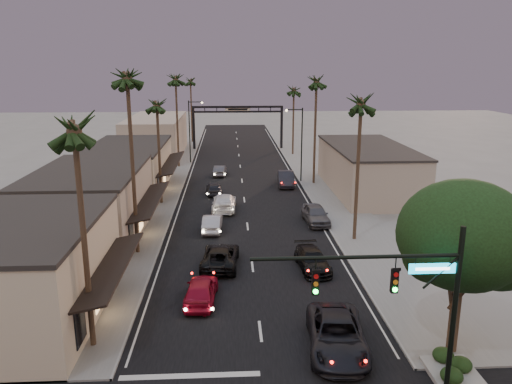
{
  "coord_description": "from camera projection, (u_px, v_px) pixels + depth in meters",
  "views": [
    {
      "loc": [
        -1.56,
        -14.12,
        13.95
      ],
      "look_at": [
        0.89,
        30.54,
        2.5
      ],
      "focal_mm": 35.0,
      "sensor_mm": 36.0,
      "label": 1
    }
  ],
  "objects": [
    {
      "name": "oncoming_white",
      "position": [
        224.0,
        202.0,
        49.11
      ],
      "size": [
        2.47,
        5.63,
        1.61
      ],
      "primitive_type": "imported",
      "rotation": [
        0.0,
        0.0,
        3.1
      ],
      "color": "silver",
      "rests_on": "ground"
    },
    {
      "name": "oncoming_silver",
      "position": [
        212.0,
        223.0,
        42.98
      ],
      "size": [
        1.7,
        4.4,
        1.43
      ],
      "primitive_type": "imported",
      "rotation": [
        0.0,
        0.0,
        3.1
      ],
      "color": "#AFAFB5",
      "rests_on": "ground"
    },
    {
      "name": "planter",
      "position": [
        452.0,
        377.0,
        22.98
      ],
      "size": [
        2.2,
        2.6,
        0.24
      ],
      "primitive_type": "cube",
      "color": "gray",
      "rests_on": "ground"
    },
    {
      "name": "palm_rc",
      "position": [
        294.0,
        88.0,
        76.97
      ],
      "size": [
        3.2,
        3.2,
        12.2
      ],
      "color": "#38281C",
      "rests_on": "ground"
    },
    {
      "name": "storefront_mid",
      "position": [
        91.0,
        205.0,
        40.98
      ],
      "size": [
        8.0,
        14.0,
        5.5
      ],
      "primitive_type": "cube",
      "color": "gray",
      "rests_on": "ground"
    },
    {
      "name": "ground",
      "position": [
        243.0,
        193.0,
        55.9
      ],
      "size": [
        200.0,
        200.0,
        0.0
      ],
      "primitive_type": "plane",
      "color": "slate",
      "rests_on": "ground"
    },
    {
      "name": "oncoming_red",
      "position": [
        201.0,
        290.0,
        30.04
      ],
      "size": [
        2.11,
        4.63,
        1.54
      ],
      "primitive_type": "imported",
      "rotation": [
        0.0,
        0.0,
        3.08
      ],
      "color": "maroon",
      "rests_on": "ground"
    },
    {
      "name": "curbside_black",
      "position": [
        312.0,
        260.0,
        34.89
      ],
      "size": [
        2.31,
        4.9,
        1.38
      ],
      "primitive_type": "imported",
      "rotation": [
        0.0,
        0.0,
        0.08
      ],
      "color": "black",
      "rests_on": "ground"
    },
    {
      "name": "streetlight_left",
      "position": [
        191.0,
        126.0,
        71.62
      ],
      "size": [
        2.13,
        0.3,
        9.0
      ],
      "color": "black",
      "rests_on": "ground"
    },
    {
      "name": "road",
      "position": [
        242.0,
        183.0,
        60.73
      ],
      "size": [
        14.0,
        120.0,
        0.02
      ],
      "primitive_type": "cube",
      "color": "black",
      "rests_on": "ground"
    },
    {
      "name": "traffic_signal",
      "position": [
        410.0,
        291.0,
        20.12
      ],
      "size": [
        8.51,
        0.22,
        7.8
      ],
      "color": "black",
      "rests_on": "ground"
    },
    {
      "name": "oncoming_dgrey",
      "position": [
        214.0,
        188.0,
        55.01
      ],
      "size": [
        1.9,
        4.11,
        1.36
      ],
      "primitive_type": "imported",
      "rotation": [
        0.0,
        0.0,
        3.21
      ],
      "color": "black",
      "rests_on": "ground"
    },
    {
      "name": "palm_ld",
      "position": [
        175.0,
        76.0,
        66.87
      ],
      "size": [
        3.2,
        3.2,
        14.2
      ],
      "color": "#38281C",
      "rests_on": "ground"
    },
    {
      "name": "palm_lc",
      "position": [
        157.0,
        101.0,
        48.97
      ],
      "size": [
        3.2,
        3.2,
        12.2
      ],
      "color": "#38281C",
      "rests_on": "ground"
    },
    {
      "name": "storefront_dist",
      "position": [
        156.0,
        136.0,
        78.64
      ],
      "size": [
        8.0,
        20.0,
        6.0
      ],
      "primitive_type": "cube",
      "color": "gray",
      "rests_on": "ground"
    },
    {
      "name": "sidewalk_left",
      "position": [
        170.0,
        171.0,
        66.99
      ],
      "size": [
        5.0,
        92.0,
        0.12
      ],
      "primitive_type": "cube",
      "color": "slate",
      "rests_on": "ground"
    },
    {
      "name": "palm_rb",
      "position": [
        317.0,
        78.0,
        57.14
      ],
      "size": [
        3.2,
        3.2,
        14.2
      ],
      "color": "#38281C",
      "rests_on": "ground"
    },
    {
      "name": "palm_ra",
      "position": [
        361.0,
        98.0,
        38.04
      ],
      "size": [
        3.2,
        3.2,
        13.2
      ],
      "color": "#38281C",
      "rests_on": "ground"
    },
    {
      "name": "streetlight_right",
      "position": [
        300.0,
        139.0,
        59.78
      ],
      "size": [
        2.13,
        0.3,
        9.0
      ],
      "color": "black",
      "rests_on": "ground"
    },
    {
      "name": "sidewalk_right",
      "position": [
        310.0,
        170.0,
        67.99
      ],
      "size": [
        5.0,
        92.0,
        0.12
      ],
      "primitive_type": "cube",
      "color": "slate",
      "rests_on": "ground"
    },
    {
      "name": "curbside_far",
      "position": [
        286.0,
        179.0,
        58.98
      ],
      "size": [
        2.11,
        5.3,
        1.72
      ],
      "primitive_type": "imported",
      "rotation": [
        0.0,
        0.0,
        -0.06
      ],
      "color": "black",
      "rests_on": "ground"
    },
    {
      "name": "building_right",
      "position": [
        368.0,
        170.0,
        56.02
      ],
      "size": [
        8.0,
        18.0,
        5.0
      ],
      "primitive_type": "cube",
      "color": "gray",
      "rests_on": "ground"
    },
    {
      "name": "curbside_grey",
      "position": [
        316.0,
        214.0,
        45.03
      ],
      "size": [
        2.25,
        5.02,
        1.67
      ],
      "primitive_type": "imported",
      "rotation": [
        0.0,
        0.0,
        0.06
      ],
      "color": "#49494E",
      "rests_on": "ground"
    },
    {
      "name": "palm_lb",
      "position": [
        127.0,
        73.0,
        34.71
      ],
      "size": [
        3.2,
        3.2,
        15.2
      ],
      "color": "#38281C",
      "rests_on": "ground"
    },
    {
      "name": "oncoming_pickup",
      "position": [
        220.0,
        256.0,
        35.42
      ],
      "size": [
        2.87,
        5.52,
        1.49
      ],
      "primitive_type": "imported",
      "rotation": [
        0.0,
        0.0,
        3.07
      ],
      "color": "black",
      "rests_on": "ground"
    },
    {
      "name": "palm_la",
      "position": [
        73.0,
        122.0,
        22.62
      ],
      "size": [
        3.2,
        3.2,
        13.2
      ],
      "color": "#38281C",
      "rests_on": "ground"
    },
    {
      "name": "storefront_near",
      "position": [
        23.0,
        274.0,
        27.44
      ],
      "size": [
        8.0,
        12.0,
        5.5
      ],
      "primitive_type": "cube",
      "color": "#C6B697",
      "rests_on": "ground"
    },
    {
      "name": "storefront_far",
      "position": [
        128.0,
        169.0,
        56.52
      ],
      "size": [
        8.0,
        16.0,
        5.0
      ],
      "primitive_type": "cube",
      "color": "#C6B697",
      "rests_on": "ground"
    },
    {
      "name": "palm_far",
      "position": [
        190.0,
        79.0,
        89.37
      ],
      "size": [
        3.2,
        3.2,
        13.2
      ],
      "color": "#38281C",
      "rests_on": "ground"
    },
    {
      "name": "corner_tree",
      "position": [
        465.0,
        239.0,
        23.43
      ],
      "size": [
        6.2,
        6.2,
        8.8
      ],
      "color": "#38281C",
      "rests_on": "ground"
    },
    {
      "name": "arch",
      "position": [
        238.0,
        116.0,
        83.54
      ],
      "size": [
        15.2,
        0.4,
        7.27
      ],
      "color": "black",
      "rests_on": "ground"
    },
    {
      "name": "curbside_near",
      "position": [
        337.0,
        335.0,
        24.95
      ],
      "size": [
        3.38,
        6.31,
        1.69
      ],
      "primitive_type": "imported",
      "rotation": [
        0.0,
        0.0,
        -0.1
      ],
      "color": "black",
      "rests_on": "ground"
    },
    {
      "name": "oncoming_grey_far",
      "position": [
        220.0,
        171.0,
        64.39
      ],
      "size": [
        1.74,
        4.13,
        1.33
      ],
      "primitive_type": "imported",
      "rotation": [
        0.0,
        0.0,
        3.06
      ],
      "color": "#48484D",
      "rests_on": "ground"
    }
  ]
}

